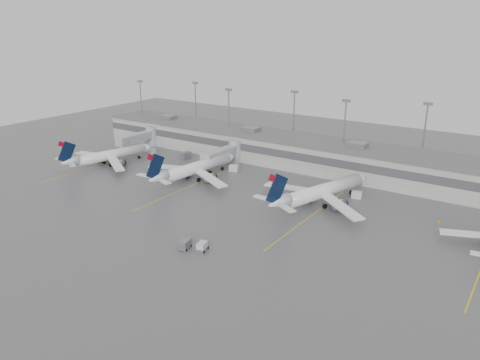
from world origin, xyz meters
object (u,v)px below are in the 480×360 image
Objects in this scene: jet_mid_right at (320,192)px; baggage_tug at (202,247)px; jet_far_left at (108,155)px; jet_mid_left at (194,168)px.

jet_mid_right is 34.76m from baggage_tug.
baggage_tug is at bearing -12.52° from jet_far_left.
jet_mid_left is 36.30m from jet_mid_right.
jet_mid_right reaches higher than baggage_tug.
jet_mid_left is 1.00× the size of jet_mid_right.
jet_mid_right reaches higher than jet_far_left.
jet_far_left is at bearing -166.12° from jet_mid_left.
jet_mid_left is 42.28m from baggage_tug.
jet_mid_right is (66.36, 5.64, 0.33)m from jet_far_left.
jet_mid_left reaches higher than baggage_tug.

